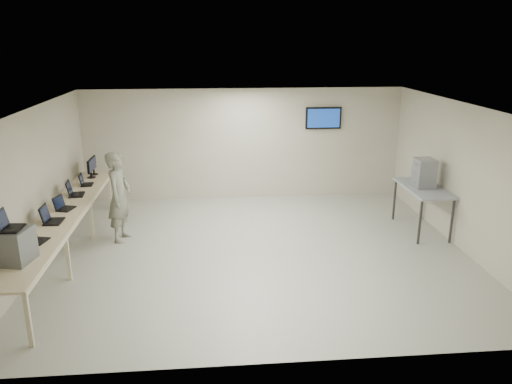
{
  "coord_description": "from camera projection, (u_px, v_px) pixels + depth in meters",
  "views": [
    {
      "loc": [
        -0.83,
        -8.89,
        3.97
      ],
      "look_at": [
        0.0,
        0.2,
        1.15
      ],
      "focal_mm": 35.0,
      "sensor_mm": 36.0,
      "label": 1
    }
  ],
  "objects": [
    {
      "name": "laptop_0",
      "position": [
        35.0,
        238.0,
        7.83
      ],
      "size": [
        0.33,
        0.37,
        0.25
      ],
      "rotation": [
        0.0,
        0.0,
        -0.23
      ],
      "color": "black",
      "rests_on": "workbench"
    },
    {
      "name": "monitor_near",
      "position": [
        90.0,
        167.0,
        11.39
      ],
      "size": [
        0.19,
        0.44,
        0.43
      ],
      "color": "black",
      "rests_on": "workbench"
    },
    {
      "name": "soldier",
      "position": [
        119.0,
        197.0,
        10.02
      ],
      "size": [
        0.56,
        0.74,
        1.84
      ],
      "primitive_type": "imported",
      "rotation": [
        0.0,
        0.0,
        1.38
      ],
      "color": "#606351",
      "rests_on": "ground"
    },
    {
      "name": "laptop_2",
      "position": [
        63.0,
        206.0,
        9.32
      ],
      "size": [
        0.36,
        0.4,
        0.27
      ],
      "rotation": [
        0.0,
        0.0,
        -0.28
      ],
      "color": "black",
      "rests_on": "workbench"
    },
    {
      "name": "laptop_3",
      "position": [
        73.0,
        192.0,
        10.16
      ],
      "size": [
        0.35,
        0.41,
        0.3
      ],
      "rotation": [
        0.0,
        0.0,
        0.09
      ],
      "color": "black",
      "rests_on": "workbench"
    },
    {
      "name": "laptop_1",
      "position": [
        50.0,
        218.0,
        8.66
      ],
      "size": [
        0.33,
        0.4,
        0.31
      ],
      "rotation": [
        0.0,
        0.0,
        -0.02
      ],
      "color": "black",
      "rests_on": "workbench"
    },
    {
      "name": "workbench",
      "position": [
        63.0,
        217.0,
        9.15
      ],
      "size": [
        0.76,
        6.0,
        0.9
      ],
      "color": "beige",
      "rests_on": "ground"
    },
    {
      "name": "storage_bins",
      "position": [
        424.0,
        173.0,
        10.39
      ],
      "size": [
        0.38,
        0.43,
        0.61
      ],
      "color": "gray",
      "rests_on": "side_table"
    },
    {
      "name": "equipment_box",
      "position": [
        15.0,
        246.0,
        7.08
      ],
      "size": [
        0.51,
        0.55,
        0.5
      ],
      "primitive_type": "cube",
      "rotation": [
        0.0,
        0.0,
        -0.2
      ],
      "color": "#616161",
      "rests_on": "workbench"
    },
    {
      "name": "room",
      "position": [
        258.0,
        181.0,
        9.34
      ],
      "size": [
        8.01,
        7.01,
        2.81
      ],
      "color": "#999A90",
      "rests_on": "ground"
    },
    {
      "name": "laptop_on_box",
      "position": [
        7.0,
        224.0,
        6.98
      ],
      "size": [
        0.31,
        0.37,
        0.28
      ],
      "rotation": [
        0.0,
        0.0,
        -0.04
      ],
      "color": "black",
      "rests_on": "equipment_box"
    },
    {
      "name": "monitor_far",
      "position": [
        93.0,
        164.0,
        11.66
      ],
      "size": [
        0.19,
        0.43,
        0.42
      ],
      "color": "black",
      "rests_on": "workbench"
    },
    {
      "name": "laptop_4",
      "position": [
        85.0,
        182.0,
        10.87
      ],
      "size": [
        0.28,
        0.34,
        0.25
      ],
      "rotation": [
        0.0,
        0.0,
        0.06
      ],
      "color": "black",
      "rests_on": "workbench"
    },
    {
      "name": "side_table",
      "position": [
        423.0,
        190.0,
        10.5
      ],
      "size": [
        0.76,
        1.63,
        0.98
      ],
      "color": "gray",
      "rests_on": "ground"
    }
  ]
}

